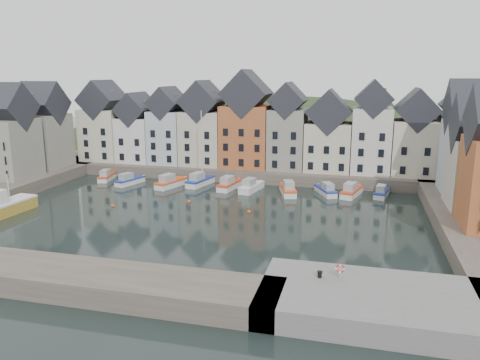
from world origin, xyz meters
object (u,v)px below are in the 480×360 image
(mooring_bollard, at_px, (320,274))
(boat_d, at_px, (200,181))
(life_ring_post, at_px, (340,269))
(boat_a, at_px, (107,176))

(mooring_bollard, bearing_deg, boat_d, 122.52)
(life_ring_post, bearing_deg, mooring_bollard, -172.26)
(mooring_bollard, relative_size, life_ring_post, 0.43)
(mooring_bollard, bearing_deg, life_ring_post, 7.74)
(mooring_bollard, xyz_separation_m, life_ring_post, (1.68, 0.23, 0.55))
(boat_d, xyz_separation_m, life_ring_post, (25.41, -37.01, 2.01))
(boat_a, distance_m, life_ring_post, 56.82)
(boat_a, bearing_deg, mooring_bollard, -53.25)
(boat_a, distance_m, boat_d, 17.86)
(boat_d, height_order, life_ring_post, boat_d)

